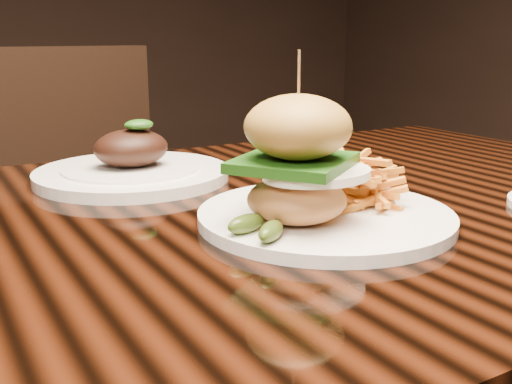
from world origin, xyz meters
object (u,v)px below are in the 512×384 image
burger_plate (322,182)px  chair_far (99,202)px  far_dish (132,168)px  dining_table (224,265)px

burger_plate → chair_far: 1.03m
burger_plate → far_dish: bearing=86.5°
dining_table → far_dish: far_dish is taller
far_dish → chair_far: 0.70m
chair_far → far_dish: bearing=-111.8°
burger_plate → chair_far: (-0.00, 1.00, -0.27)m
dining_table → chair_far: (0.08, 0.89, -0.13)m
burger_plate → far_dish: (-0.12, 0.35, -0.04)m
burger_plate → far_dish: 0.37m
burger_plate → chair_far: bearing=67.3°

